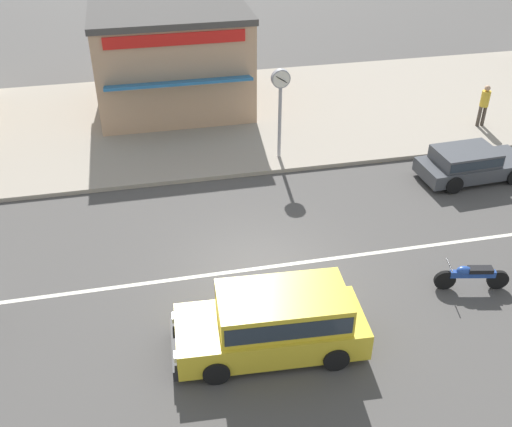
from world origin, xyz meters
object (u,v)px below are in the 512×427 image
(shopfront_mid_block, at_px, (171,56))
(minivan_yellow_0, at_px, (276,320))
(street_clock, at_px, (280,93))
(pedestrian_by_shop, at_px, (484,103))
(motorcycle_0, at_px, (472,276))
(hatchback_dark_grey_3, at_px, (470,163))

(shopfront_mid_block, bearing_deg, minivan_yellow_0, -86.51)
(street_clock, bearing_deg, pedestrian_by_shop, 6.00)
(street_clock, distance_m, shopfront_mid_block, 6.57)
(motorcycle_0, bearing_deg, minivan_yellow_0, -169.88)
(motorcycle_0, bearing_deg, hatchback_dark_grey_3, 61.82)
(motorcycle_0, xyz_separation_m, shopfront_mid_block, (-6.37, 13.71, 1.79))
(minivan_yellow_0, bearing_deg, hatchback_dark_grey_3, 37.24)
(minivan_yellow_0, height_order, street_clock, street_clock)
(street_clock, bearing_deg, minivan_yellow_0, -104.43)
(hatchback_dark_grey_3, relative_size, shopfront_mid_block, 0.61)
(shopfront_mid_block, bearing_deg, hatchback_dark_grey_3, -42.06)
(hatchback_dark_grey_3, relative_size, motorcycle_0, 2.01)
(hatchback_dark_grey_3, height_order, street_clock, street_clock)
(pedestrian_by_shop, xyz_separation_m, shopfront_mid_block, (-11.65, 4.84, 1.09))
(minivan_yellow_0, bearing_deg, pedestrian_by_shop, 42.48)
(minivan_yellow_0, xyz_separation_m, street_clock, (2.30, 8.96, 1.74))
(street_clock, bearing_deg, hatchback_dark_grey_3, -23.38)
(hatchback_dark_grey_3, distance_m, motorcycle_0, 6.09)
(pedestrian_by_shop, bearing_deg, motorcycle_0, -120.76)
(minivan_yellow_0, bearing_deg, street_clock, 75.57)
(motorcycle_0, bearing_deg, pedestrian_by_shop, 59.24)
(pedestrian_by_shop, distance_m, shopfront_mid_block, 12.66)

